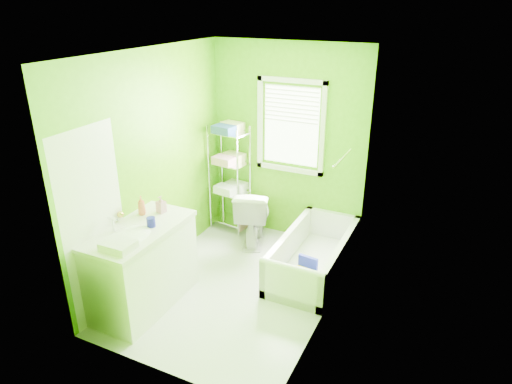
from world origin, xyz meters
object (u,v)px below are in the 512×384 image
at_px(toilet, 253,215).
at_px(vanity, 142,265).
at_px(bathtub, 313,260).
at_px(wire_shelf_unit, 230,167).

height_order(toilet, vanity, vanity).
height_order(bathtub, vanity, vanity).
distance_m(bathtub, vanity, 2.00).
height_order(bathtub, toilet, toilet).
xyz_separation_m(vanity, wire_shelf_unit, (0.02, 1.93, 0.45)).
distance_m(vanity, wire_shelf_unit, 1.99).
relative_size(vanity, wire_shelf_unit, 0.79).
distance_m(bathtub, toilet, 1.08).
xyz_separation_m(bathtub, toilet, (-0.98, 0.38, 0.23)).
bearing_deg(toilet, vanity, 57.00).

